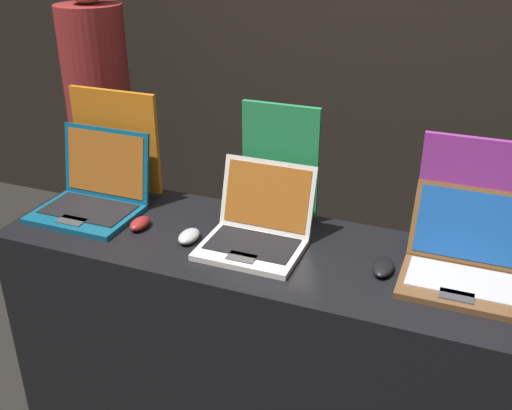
{
  "coord_description": "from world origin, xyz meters",
  "views": [
    {
      "loc": [
        0.65,
        -1.36,
        1.88
      ],
      "look_at": [
        -0.0,
        0.28,
        1.02
      ],
      "focal_mm": 42.0,
      "sensor_mm": 36.0,
      "label": 1
    }
  ],
  "objects_px": {
    "promo_stand_front": "(117,145)",
    "mouse_back": "(383,267)",
    "laptop_back": "(462,262)",
    "promo_stand_back": "(473,201)",
    "laptop_front": "(94,194)",
    "mouse_middle": "(189,236)",
    "promo_stand_middle": "(281,165)",
    "laptop_middle": "(258,228)",
    "mouse_front": "(140,224)",
    "person_bystander": "(102,128)"
  },
  "relations": [
    {
      "from": "laptop_front",
      "to": "promo_stand_front",
      "type": "height_order",
      "value": "promo_stand_front"
    },
    {
      "from": "laptop_middle",
      "to": "promo_stand_back",
      "type": "bearing_deg",
      "value": 16.43
    },
    {
      "from": "laptop_front",
      "to": "mouse_middle",
      "type": "height_order",
      "value": "laptop_front"
    },
    {
      "from": "mouse_front",
      "to": "promo_stand_back",
      "type": "bearing_deg",
      "value": 12.65
    },
    {
      "from": "mouse_back",
      "to": "laptop_front",
      "type": "bearing_deg",
      "value": 178.11
    },
    {
      "from": "mouse_middle",
      "to": "laptop_back",
      "type": "xyz_separation_m",
      "value": [
        0.88,
        0.1,
        0.04
      ]
    },
    {
      "from": "laptop_back",
      "to": "person_bystander",
      "type": "relative_size",
      "value": 0.2
    },
    {
      "from": "promo_stand_front",
      "to": "mouse_middle",
      "type": "height_order",
      "value": "promo_stand_front"
    },
    {
      "from": "promo_stand_back",
      "to": "person_bystander",
      "type": "xyz_separation_m",
      "value": [
        -1.84,
        0.6,
        -0.17
      ]
    },
    {
      "from": "laptop_front",
      "to": "laptop_middle",
      "type": "relative_size",
      "value": 1.12
    },
    {
      "from": "mouse_front",
      "to": "laptop_middle",
      "type": "distance_m",
      "value": 0.44
    },
    {
      "from": "laptop_middle",
      "to": "mouse_back",
      "type": "height_order",
      "value": "laptop_middle"
    },
    {
      "from": "mouse_back",
      "to": "promo_stand_back",
      "type": "bearing_deg",
      "value": 43.1
    },
    {
      "from": "promo_stand_front",
      "to": "laptop_back",
      "type": "relative_size",
      "value": 1.21
    },
    {
      "from": "laptop_back",
      "to": "laptop_middle",
      "type": "bearing_deg",
      "value": -177.07
    },
    {
      "from": "mouse_front",
      "to": "laptop_back",
      "type": "xyz_separation_m",
      "value": [
        1.09,
        0.08,
        0.04
      ]
    },
    {
      "from": "mouse_middle",
      "to": "person_bystander",
      "type": "bearing_deg",
      "value": 137.78
    },
    {
      "from": "promo_stand_middle",
      "to": "promo_stand_back",
      "type": "xyz_separation_m",
      "value": [
        0.66,
        -0.03,
        -0.01
      ]
    },
    {
      "from": "mouse_front",
      "to": "mouse_back",
      "type": "xyz_separation_m",
      "value": [
        0.86,
        0.03,
        -0.0
      ]
    },
    {
      "from": "laptop_front",
      "to": "mouse_middle",
      "type": "xyz_separation_m",
      "value": [
        0.44,
        -0.09,
        -0.05
      ]
    },
    {
      "from": "promo_stand_middle",
      "to": "mouse_back",
      "type": "height_order",
      "value": "promo_stand_middle"
    },
    {
      "from": "mouse_back",
      "to": "person_bystander",
      "type": "distance_m",
      "value": 1.8
    },
    {
      "from": "promo_stand_front",
      "to": "promo_stand_back",
      "type": "relative_size",
      "value": 1.04
    },
    {
      "from": "promo_stand_middle",
      "to": "laptop_middle",
      "type": "bearing_deg",
      "value": -90.0
    },
    {
      "from": "promo_stand_middle",
      "to": "laptop_back",
      "type": "bearing_deg",
      "value": -16.13
    },
    {
      "from": "laptop_middle",
      "to": "mouse_middle",
      "type": "xyz_separation_m",
      "value": [
        -0.23,
        -0.07,
        -0.04
      ]
    },
    {
      "from": "mouse_front",
      "to": "promo_stand_middle",
      "type": "xyz_separation_m",
      "value": [
        0.43,
        0.27,
        0.19
      ]
    },
    {
      "from": "mouse_middle",
      "to": "laptop_back",
      "type": "height_order",
      "value": "laptop_back"
    },
    {
      "from": "promo_stand_back",
      "to": "promo_stand_middle",
      "type": "bearing_deg",
      "value": 177.4
    },
    {
      "from": "laptop_back",
      "to": "promo_stand_back",
      "type": "height_order",
      "value": "promo_stand_back"
    },
    {
      "from": "promo_stand_middle",
      "to": "laptop_back",
      "type": "relative_size",
      "value": 1.23
    },
    {
      "from": "laptop_back",
      "to": "mouse_back",
      "type": "relative_size",
      "value": 2.96
    },
    {
      "from": "mouse_front",
      "to": "laptop_middle",
      "type": "height_order",
      "value": "laptop_middle"
    },
    {
      "from": "promo_stand_front",
      "to": "laptop_middle",
      "type": "bearing_deg",
      "value": -16.14
    },
    {
      "from": "promo_stand_front",
      "to": "promo_stand_back",
      "type": "bearing_deg",
      "value": -0.01
    },
    {
      "from": "laptop_middle",
      "to": "mouse_back",
      "type": "relative_size",
      "value": 2.83
    },
    {
      "from": "laptop_middle",
      "to": "promo_stand_back",
      "type": "relative_size",
      "value": 0.83
    },
    {
      "from": "laptop_back",
      "to": "promo_stand_back",
      "type": "xyz_separation_m",
      "value": [
        0.0,
        0.16,
        0.13
      ]
    },
    {
      "from": "promo_stand_back",
      "to": "mouse_middle",
      "type": "bearing_deg",
      "value": -163.45
    },
    {
      "from": "mouse_back",
      "to": "promo_stand_middle",
      "type": "bearing_deg",
      "value": 150.5
    },
    {
      "from": "promo_stand_front",
      "to": "laptop_front",
      "type": "bearing_deg",
      "value": -90.0
    },
    {
      "from": "promo_stand_middle",
      "to": "person_bystander",
      "type": "distance_m",
      "value": 1.32
    },
    {
      "from": "promo_stand_middle",
      "to": "laptop_back",
      "type": "distance_m",
      "value": 0.7
    },
    {
      "from": "mouse_back",
      "to": "mouse_front",
      "type": "bearing_deg",
      "value": -177.91
    },
    {
      "from": "promo_stand_front",
      "to": "mouse_back",
      "type": "bearing_deg",
      "value": -10.98
    },
    {
      "from": "laptop_front",
      "to": "laptop_middle",
      "type": "xyz_separation_m",
      "value": [
        0.67,
        -0.02,
        -0.01
      ]
    },
    {
      "from": "laptop_back",
      "to": "mouse_back",
      "type": "height_order",
      "value": "laptop_back"
    },
    {
      "from": "promo_stand_front",
      "to": "laptop_back",
      "type": "bearing_deg",
      "value": -6.89
    },
    {
      "from": "mouse_front",
      "to": "promo_stand_back",
      "type": "relative_size",
      "value": 0.25
    },
    {
      "from": "laptop_back",
      "to": "laptop_front",
      "type": "bearing_deg",
      "value": -179.28
    }
  ]
}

